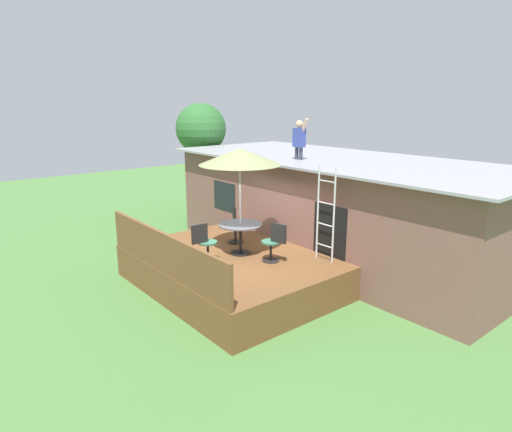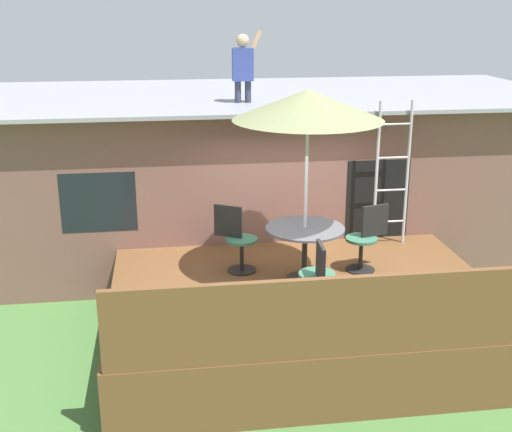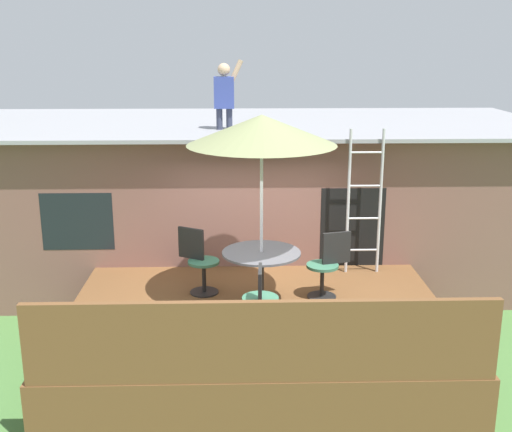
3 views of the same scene
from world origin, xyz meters
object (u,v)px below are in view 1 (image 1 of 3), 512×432
(person_figure, at_px, (299,137))
(patio_chair_left, at_px, (235,225))
(patio_table, at_px, (240,230))
(patio_chair_near, at_px, (205,243))
(patio_chair_right, at_px, (274,243))
(backyard_tree, at_px, (201,131))
(step_ladder, at_px, (326,214))
(patio_umbrella, at_px, (240,157))

(person_figure, bearing_deg, patio_chair_left, -100.11)
(patio_table, relative_size, patio_chair_near, 1.13)
(patio_chair_right, xyz_separation_m, backyard_tree, (-7.25, 2.76, 2.04))
(patio_chair_left, bearing_deg, step_ladder, 46.18)
(patio_table, height_order, patio_chair_right, patio_chair_right)
(patio_chair_right, distance_m, patio_chair_near, 1.56)
(step_ladder, distance_m, person_figure, 2.85)
(person_figure, relative_size, patio_chair_left, 1.21)
(patio_umbrella, xyz_separation_m, patio_chair_right, (0.91, 0.25, -1.89))
(patio_chair_right, xyz_separation_m, patio_chair_near, (-0.96, -1.23, 0.00))
(patio_umbrella, distance_m, backyard_tree, 7.02)
(person_figure, distance_m, patio_chair_left, 2.95)
(patio_chair_left, xyz_separation_m, backyard_tree, (-5.48, 2.54, 2.04))
(patio_chair_right, height_order, patio_chair_near, same)
(patio_chair_near, bearing_deg, patio_umbrella, 0.00)
(patio_table, xyz_separation_m, patio_chair_near, (-0.05, -0.98, -0.13))
(patio_table, relative_size, person_figure, 0.94)
(patio_umbrella, distance_m, step_ladder, 2.36)
(person_figure, bearing_deg, patio_umbrella, -78.18)
(person_figure, height_order, patio_chair_near, person_figure)
(step_ladder, relative_size, patio_chair_near, 2.39)
(patio_table, distance_m, patio_chair_left, 0.98)
(backyard_tree, bearing_deg, patio_chair_left, -24.83)
(patio_chair_near, relative_size, backyard_tree, 0.21)
(patio_table, xyz_separation_m, patio_chair_left, (-0.85, 0.47, -0.13))
(step_ladder, bearing_deg, patio_table, -142.27)
(patio_table, distance_m, backyard_tree, 7.27)
(step_ladder, distance_m, patio_chair_near, 2.82)
(step_ladder, height_order, patio_chair_right, step_ladder)
(step_ladder, bearing_deg, patio_chair_right, -124.30)
(patio_table, distance_m, person_figure, 3.21)
(patio_chair_left, bearing_deg, patio_chair_right, 21.72)
(patio_umbrella, bearing_deg, backyard_tree, 154.59)
(step_ladder, bearing_deg, patio_chair_near, -126.46)
(person_figure, bearing_deg, backyard_tree, 174.16)
(step_ladder, xyz_separation_m, person_figure, (-2.09, 1.19, 1.54))
(patio_table, distance_m, patio_umbrella, 1.76)
(patio_chair_right, bearing_deg, patio_umbrella, 0.00)
(patio_table, bearing_deg, patio_umbrella, 180.00)
(person_figure, bearing_deg, patio_chair_near, -82.35)
(patio_chair_left, bearing_deg, backyard_tree, -175.82)
(patio_umbrella, xyz_separation_m, backyard_tree, (-6.34, 3.01, 0.15))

